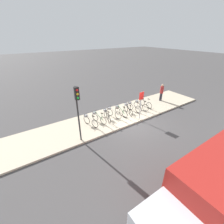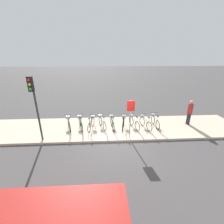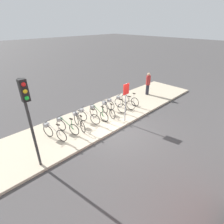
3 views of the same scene
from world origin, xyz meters
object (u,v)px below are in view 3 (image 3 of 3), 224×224
Objects in this scene: parked_bicycle_5 at (108,109)px; parked_bicycle_8 at (129,99)px; parked_bicycle_4 at (97,112)px; parked_bicycle_7 at (123,102)px; traffic_light at (28,108)px; sign_post at (126,97)px; parked_bicycle_1 at (66,125)px; parked_bicycle_0 at (53,131)px; parked_bicycle_2 at (78,121)px; parked_bicycle_3 at (87,116)px; pedestrian at (148,83)px; parked_bicycle_6 at (115,105)px.

parked_bicycle_5 is 2.19m from parked_bicycle_8.
parked_bicycle_4 is at bearing 173.99° from parked_bicycle_5.
parked_bicycle_7 is (2.21, -0.08, 0.00)m from parked_bicycle_4.
traffic_light is (-6.36, -1.31, 2.21)m from parked_bicycle_7.
parked_bicycle_1 is at bearing 155.61° from sign_post.
traffic_light is at bearing -168.30° from parked_bicycle_8.
parked_bicycle_1 is at bearing 3.38° from parked_bicycle_0.
parked_bicycle_2 is 1.02× the size of parked_bicycle_7.
parked_bicycle_1 and parked_bicycle_5 have the same top height.
parked_bicycle_3 is (1.43, 0.06, 0.00)m from parked_bicycle_1.
pedestrian reaches higher than parked_bicycle_3.
parked_bicycle_2 is 1.03× the size of parked_bicycle_3.
parked_bicycle_4 is 1.00× the size of parked_bicycle_8.
parked_bicycle_8 is at bearing 4.10° from parked_bicycle_5.
parked_bicycle_7 is (4.32, -0.13, 0.00)m from parked_bicycle_1.
parked_bicycle_6 is at bearing 0.21° from parked_bicycle_4.
parked_bicycle_5 is 0.85× the size of pedestrian.
parked_bicycle_8 is at bearing 0.30° from parked_bicycle_1.
parked_bicycle_5 is at bearing -6.01° from parked_bicycle_4.
parked_bicycle_6 is at bearing -2.73° from parked_bicycle_3.
parked_bicycle_3 is at bearing 179.52° from parked_bicycle_8.
parked_bicycle_1 is 0.84× the size of pedestrian.
parked_bicycle_0 is 1.00× the size of parked_bicycle_3.
parked_bicycle_0 is at bearing 178.60° from parked_bicycle_2.
sign_post is (3.08, -1.39, 1.14)m from parked_bicycle_1.
traffic_light is (-9.58, -1.67, 1.70)m from pedestrian.
parked_bicycle_0 is 5.07m from parked_bicycle_7.
pedestrian is (2.48, 0.20, 0.51)m from parked_bicycle_8.
parked_bicycle_6 is 0.76m from parked_bicycle_7.
parked_bicycle_0 is at bearing 178.99° from parked_bicycle_7.
pedestrian is 0.76× the size of sign_post.
parked_bicycle_8 is (2.19, 0.16, 0.00)m from parked_bicycle_5.
traffic_light reaches higher than parked_bicycle_1.
parked_bicycle_2 is (1.49, -0.04, 0.00)m from parked_bicycle_0.
parked_bicycle_5 is at bearing -1.36° from parked_bicycle_0.
parked_bicycle_4 and parked_bicycle_8 have the same top height.
parked_bicycle_2 is at bearing -1.40° from parked_bicycle_0.
parked_bicycle_2 is 0.99× the size of parked_bicycle_4.
parked_bicycle_2 is 0.98× the size of parked_bicycle_8.
parked_bicycle_5 is at bearing -7.40° from parked_bicycle_3.
sign_post reaches higher than parked_bicycle_6.
parked_bicycle_7 is 0.83× the size of pedestrian.
parked_bicycle_4 is 4.90m from traffic_light.
pedestrian is at bearing 9.88° from traffic_light.
parked_bicycle_0 is 0.99× the size of parked_bicycle_6.
parked_bicycle_1 and parked_bicycle_2 have the same top height.
parked_bicycle_8 is 0.87× the size of pedestrian.
pedestrian reaches higher than parked_bicycle_2.
traffic_light is at bearing -161.45° from parked_bicycle_4.
parked_bicycle_4 is at bearing -8.92° from parked_bicycle_3.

